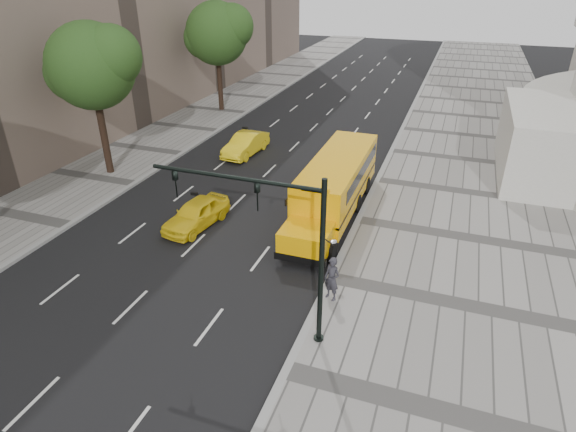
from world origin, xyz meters
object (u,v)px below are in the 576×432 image
(tree_b, at_px, (92,66))
(school_bus, at_px, (336,181))
(tree_c, at_px, (218,33))
(traffic_signal, at_px, (281,237))
(taxi_near, at_px, (196,214))
(taxi_far, at_px, (246,144))
(pedestrian, at_px, (332,279))

(tree_b, relative_size, school_bus, 0.81)
(tree_c, xyz_separation_m, school_bus, (14.90, -16.14, -5.02))
(traffic_signal, bearing_deg, taxi_near, 138.35)
(taxi_far, height_order, pedestrian, pedestrian)
(tree_b, bearing_deg, school_bus, -0.84)
(tree_b, relative_size, traffic_signal, 1.45)
(taxi_near, distance_m, traffic_signal, 9.92)
(tree_c, bearing_deg, taxi_near, -66.89)
(taxi_far, relative_size, pedestrian, 2.42)
(taxi_far, relative_size, traffic_signal, 0.71)
(school_bus, bearing_deg, traffic_signal, -86.14)
(tree_c, xyz_separation_m, traffic_signal, (15.59, -26.40, -2.69))
(traffic_signal, bearing_deg, taxi_far, 118.07)
(tree_c, xyz_separation_m, pedestrian, (16.80, -23.96, -5.69))
(school_bus, distance_m, taxi_far, 10.49)
(pedestrian, bearing_deg, taxi_near, 179.19)
(tree_b, height_order, taxi_far, tree_b)
(taxi_near, bearing_deg, tree_b, 162.45)
(school_bus, bearing_deg, taxi_near, -147.04)
(tree_b, xyz_separation_m, school_bus, (14.90, -0.22, -5.05))
(tree_c, distance_m, taxi_near, 22.79)
(tree_b, height_order, tree_c, tree_c)
(school_bus, bearing_deg, taxi_far, 141.91)
(school_bus, relative_size, taxi_far, 2.55)
(pedestrian, height_order, traffic_signal, traffic_signal)
(tree_c, height_order, taxi_far, tree_c)
(tree_b, relative_size, taxi_near, 2.22)
(taxi_far, xyz_separation_m, traffic_signal, (8.91, -16.70, 3.34))
(pedestrian, relative_size, traffic_signal, 0.29)
(tree_b, bearing_deg, traffic_signal, -33.91)
(school_bus, xyz_separation_m, pedestrian, (1.90, -7.82, -0.68))
(taxi_near, height_order, traffic_signal, traffic_signal)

